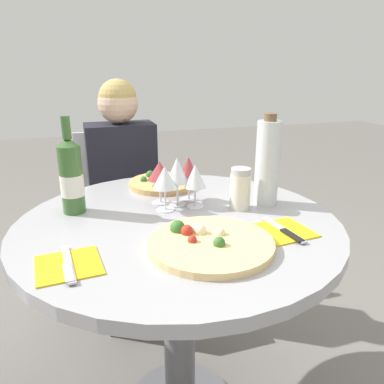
{
  "coord_description": "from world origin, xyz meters",
  "views": [
    {
      "loc": [
        -0.28,
        -1.04,
        1.23
      ],
      "look_at": [
        0.03,
        -0.04,
        0.87
      ],
      "focal_mm": 35.0,
      "sensor_mm": 36.0,
      "label": 1
    }
  ],
  "objects_px": {
    "chair_behind_diner": "(124,220)",
    "tall_carafe": "(267,163)",
    "pizza_large": "(209,242)",
    "wine_bottle": "(71,177)",
    "seated_diner": "(126,212)",
    "dining_table": "(179,260)"
  },
  "relations": [
    {
      "from": "chair_behind_diner",
      "to": "wine_bottle",
      "type": "height_order",
      "value": "wine_bottle"
    },
    {
      "from": "wine_bottle",
      "to": "dining_table",
      "type": "bearing_deg",
      "value": -28.16
    },
    {
      "from": "seated_diner",
      "to": "tall_carafe",
      "type": "bearing_deg",
      "value": 120.81
    },
    {
      "from": "dining_table",
      "to": "wine_bottle",
      "type": "relative_size",
      "value": 3.22
    },
    {
      "from": "seated_diner",
      "to": "pizza_large",
      "type": "bearing_deg",
      "value": 96.27
    },
    {
      "from": "seated_diner",
      "to": "dining_table",
      "type": "bearing_deg",
      "value": 95.76
    },
    {
      "from": "wine_bottle",
      "to": "tall_carafe",
      "type": "bearing_deg",
      "value": -10.71
    },
    {
      "from": "wine_bottle",
      "to": "seated_diner",
      "type": "bearing_deg",
      "value": 66.88
    },
    {
      "from": "pizza_large",
      "to": "tall_carafe",
      "type": "distance_m",
      "value": 0.41
    },
    {
      "from": "chair_behind_diner",
      "to": "tall_carafe",
      "type": "height_order",
      "value": "tall_carafe"
    },
    {
      "from": "seated_diner",
      "to": "wine_bottle",
      "type": "bearing_deg",
      "value": 66.88
    },
    {
      "from": "pizza_large",
      "to": "tall_carafe",
      "type": "xyz_separation_m",
      "value": [
        0.3,
        0.25,
        0.13
      ]
    },
    {
      "from": "seated_diner",
      "to": "tall_carafe",
      "type": "relative_size",
      "value": 3.79
    },
    {
      "from": "pizza_large",
      "to": "dining_table",
      "type": "bearing_deg",
      "value": 98.03
    },
    {
      "from": "chair_behind_diner",
      "to": "pizza_large",
      "type": "height_order",
      "value": "chair_behind_diner"
    },
    {
      "from": "seated_diner",
      "to": "wine_bottle",
      "type": "distance_m",
      "value": 0.69
    },
    {
      "from": "chair_behind_diner",
      "to": "pizza_large",
      "type": "distance_m",
      "value": 1.11
    },
    {
      "from": "chair_behind_diner",
      "to": "seated_diner",
      "type": "relative_size",
      "value": 0.77
    },
    {
      "from": "chair_behind_diner",
      "to": "tall_carafe",
      "type": "xyz_separation_m",
      "value": [
        0.4,
        -0.81,
        0.49
      ]
    },
    {
      "from": "chair_behind_diner",
      "to": "wine_bottle",
      "type": "bearing_deg",
      "value": 71.27
    },
    {
      "from": "seated_diner",
      "to": "pizza_large",
      "type": "relative_size",
      "value": 3.5
    },
    {
      "from": "dining_table",
      "to": "seated_diner",
      "type": "relative_size",
      "value": 0.86
    }
  ]
}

